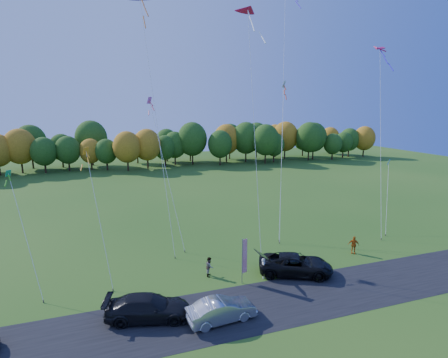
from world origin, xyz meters
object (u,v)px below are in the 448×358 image
object	(u,v)px
black_suv	(296,264)
silver_sedan	(221,310)
feather_flag	(244,256)
person_east	(354,245)

from	to	relation	value
black_suv	silver_sedan	xyz separation A→B (m)	(-7.82, -4.15, -0.09)
silver_sedan	feather_flag	world-z (taller)	feather_flag
silver_sedan	feather_flag	bearing A→B (deg)	-42.84
black_suv	feather_flag	world-z (taller)	feather_flag
person_east	feather_flag	xyz separation A→B (m)	(-11.88, -1.87, 1.40)
black_suv	silver_sedan	bearing A→B (deg)	142.63
black_suv	silver_sedan	world-z (taller)	black_suv
silver_sedan	person_east	bearing A→B (deg)	-73.28
person_east	feather_flag	size ratio (longest dim) A/B	0.46
black_suv	person_east	world-z (taller)	person_east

